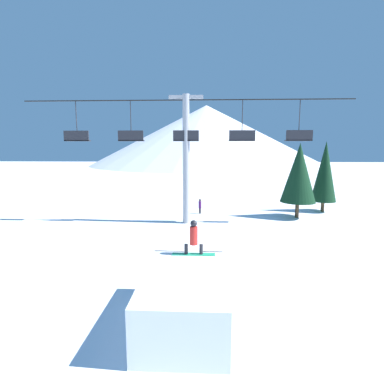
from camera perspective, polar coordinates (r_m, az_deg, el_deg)
ground_plane at (r=9.73m, az=3.16°, el=-25.78°), size 220.00×220.00×0.00m
mountain_ridge at (r=100.20m, az=2.72°, el=10.75°), size 74.49×74.49×19.14m
snow_ramp at (r=9.88m, az=-1.43°, el=-19.71°), size 2.55×4.22×1.63m
snowboarder at (r=10.90m, az=0.32°, el=-8.76°), size 1.56×0.28×1.28m
chairlift at (r=21.42m, az=-1.13°, el=8.16°), size 23.01×0.49×9.15m
pine_tree_near at (r=24.67m, az=19.70°, el=3.43°), size 2.70×2.70×5.84m
pine_tree_far at (r=27.91m, az=23.97°, el=3.57°), size 2.06×2.06×6.03m
distant_skier at (r=25.11m, az=1.53°, el=-2.61°), size 0.24×0.24×1.23m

